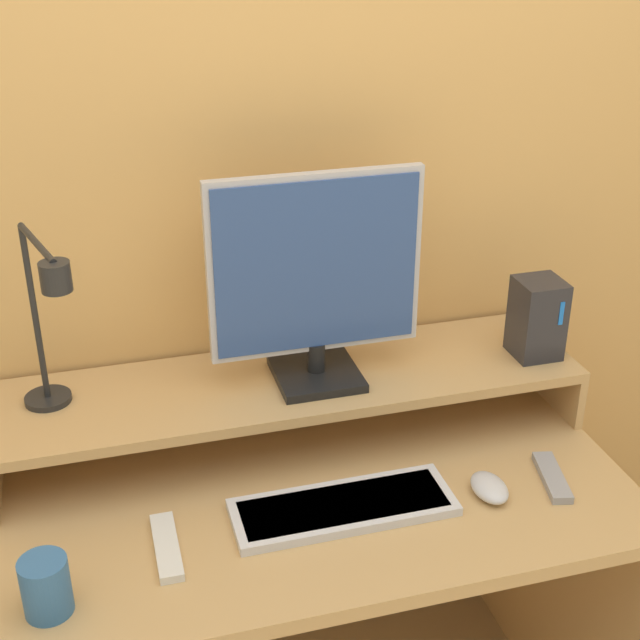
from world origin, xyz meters
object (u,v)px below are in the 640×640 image
desk_lamp (48,323)px  mug (46,586)px  router_dock (537,318)px  mouse (489,488)px  keyboard (343,507)px  remote_control (167,547)px  monitor (316,278)px  remote_secondary (552,477)px

desk_lamp → mug: (-0.04, -0.34, -0.30)m
router_dock → mouse: size_ratio=1.74×
desk_lamp → keyboard: (0.48, -0.23, -0.34)m
mug → remote_control: bearing=24.9°
monitor → remote_secondary: (0.40, -0.29, -0.35)m
desk_lamp → keyboard: bearing=-25.2°
keyboard → remote_secondary: 0.42m
mouse → remote_control: mouse is taller
router_dock → keyboard: bearing=-154.7°
mouse → mug: mug is taller
desk_lamp → mug: 0.45m
monitor → remote_secondary: 0.60m
remote_control → mug: mug is taller
monitor → keyboard: monitor is taller
router_dock → mouse: (-0.22, -0.26, -0.21)m
monitor → desk_lamp: (-0.50, -0.04, -0.01)m
desk_lamp → router_dock: 0.99m
remote_secondary → mug: (-0.95, -0.09, 0.04)m
keyboard → monitor: bearing=85.3°
remote_secondary → mouse: bearing=-177.0°
router_dock → keyboard: (-0.50, -0.24, -0.21)m
router_dock → remote_secondary: (-0.08, -0.26, -0.21)m
monitor → keyboard: 0.44m
mug → keyboard: bearing=11.9°
remote_control → mug: 0.22m
monitor → mouse: (0.26, -0.29, -0.34)m
remote_secondary → desk_lamp: bearing=164.6°
remote_control → remote_secondary: 0.75m
monitor → remote_control: (-0.35, -0.28, -0.35)m
monitor → mug: 0.73m
mouse → remote_secondary: bearing=3.0°
mouse → desk_lamp: bearing=161.5°
desk_lamp → remote_secondary: 0.99m
monitor → mug: size_ratio=4.30×
remote_control → mug: bearing=-155.1°
keyboard → mug: size_ratio=4.13×
monitor → remote_control: bearing=-140.9°
monitor → desk_lamp: size_ratio=1.17×
router_dock → mug: size_ratio=1.71×
desk_lamp → router_dock: size_ratio=2.16×
router_dock → remote_control: size_ratio=1.00×
router_dock → monitor: bearing=176.4°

